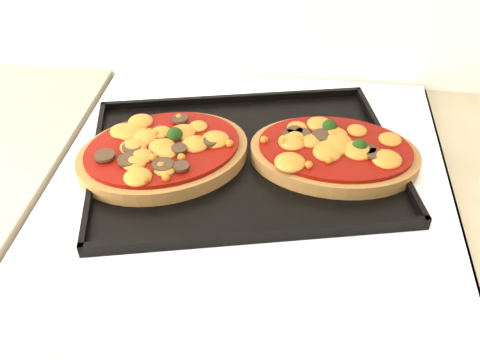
% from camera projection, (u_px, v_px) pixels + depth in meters
% --- Properties ---
extents(stove, '(0.60, 0.60, 0.91)m').
position_uv_depth(stove, '(248.00, 344.00, 1.10)').
color(stove, white).
rests_on(stove, floor).
extents(baking_tray, '(0.52, 0.43, 0.02)m').
position_uv_depth(baking_tray, '(244.00, 158.00, 0.81)').
color(baking_tray, black).
rests_on(baking_tray, stove).
extents(pizza_left, '(0.32, 0.29, 0.04)m').
position_uv_depth(pizza_left, '(163.00, 151.00, 0.80)').
color(pizza_left, olive).
rests_on(pizza_left, baking_tray).
extents(pizza_right, '(0.26, 0.18, 0.04)m').
position_uv_depth(pizza_right, '(335.00, 151.00, 0.80)').
color(pizza_right, olive).
rests_on(pizza_right, baking_tray).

